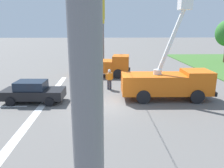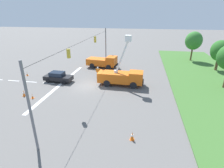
{
  "view_description": "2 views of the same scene",
  "coord_description": "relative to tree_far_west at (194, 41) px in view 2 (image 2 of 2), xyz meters",
  "views": [
    {
      "loc": [
        14.27,
        0.11,
        5.26
      ],
      "look_at": [
        -1.56,
        0.66,
        1.12
      ],
      "focal_mm": 35.0,
      "sensor_mm": 36.0,
      "label": 1
    },
    {
      "loc": [
        22.64,
        7.68,
        10.0
      ],
      "look_at": [
        2.2,
        4.02,
        1.49
      ],
      "focal_mm": 28.0,
      "sensor_mm": 36.0,
      "label": 2
    }
  ],
  "objects": [
    {
      "name": "road_worker",
      "position": [
        13.91,
        -17.72,
        -3.4
      ],
      "size": [
        0.31,
        0.64,
        1.77
      ],
      "color": "#383842",
      "rests_on": "ground"
    },
    {
      "name": "tree_far_west",
      "position": [
        0.0,
        0.0,
        0.0
      ],
      "size": [
        3.21,
        3.53,
        6.34
      ],
      "color": "brown",
      "rests_on": "ground"
    },
    {
      "name": "lane_markings",
      "position": [
        17.96,
        -23.95,
        -4.39
      ],
      "size": [
        17.6,
        15.25,
        0.01
      ],
      "color": "silver",
      "rests_on": "ground"
    },
    {
      "name": "traffic_cone_foreground_left",
      "position": [
        15.38,
        -29.82,
        -4.11
      ],
      "size": [
        0.36,
        0.36,
        0.6
      ],
      "color": "orange",
      "rests_on": "ground"
    },
    {
      "name": "ground_plane",
      "position": [
        17.96,
        -18.24,
        -4.4
      ],
      "size": [
        200.0,
        200.0,
        0.0
      ],
      "primitive_type": "plane",
      "color": "#605E5B"
    },
    {
      "name": "utility_truck_bucket_lift",
      "position": [
        16.69,
        -13.44,
        -3.01
      ],
      "size": [
        2.42,
        6.73,
        7.22
      ],
      "color": "orange",
      "rests_on": "ground"
    },
    {
      "name": "signal_gantry",
      "position": [
        18.03,
        -18.24,
        -0.15
      ],
      "size": [
        26.2,
        0.33,
        7.2
      ],
      "color": "slate",
      "rests_on": "ground"
    },
    {
      "name": "traffic_cone_mid_left",
      "position": [
        23.0,
        -23.87,
        -4.1
      ],
      "size": [
        0.36,
        0.36,
        0.63
      ],
      "color": "orange",
      "rests_on": "ground"
    },
    {
      "name": "traffic_cone_near_bucket",
      "position": [
        28.57,
        -10.99,
        -4.0
      ],
      "size": [
        0.36,
        0.36,
        0.79
      ],
      "color": "orange",
      "rests_on": "ground"
    },
    {
      "name": "utility_truck_support_near",
      "position": [
        8.5,
        -18.08,
        -3.21
      ],
      "size": [
        3.17,
        6.13,
        2.3
      ],
      "color": "orange",
      "rests_on": "ground"
    },
    {
      "name": "traffic_cone_mid_right",
      "position": [
        14.28,
        -24.59,
        -4.03
      ],
      "size": [
        0.36,
        0.36,
        0.75
      ],
      "color": "orange",
      "rests_on": "ground"
    },
    {
      "name": "sedan_black",
      "position": [
        17.06,
        -23.26,
        -3.61
      ],
      "size": [
        2.07,
        4.37,
        1.56
      ],
      "color": "black",
      "rests_on": "ground"
    },
    {
      "name": "grass_verge",
      "position": [
        17.96,
        -0.24,
        -4.35
      ],
      "size": [
        56.0,
        12.0,
        0.1
      ],
      "primitive_type": "cube",
      "color": "#3D6B2D",
      "rests_on": "ground"
    },
    {
      "name": "tree_west",
      "position": [
        6.65,
        2.95,
        -0.71
      ],
      "size": [
        3.36,
        3.13,
        5.56
      ],
      "color": "brown",
      "rests_on": "ground"
    },
    {
      "name": "traffic_cone_foreground_right",
      "position": [
        22.62,
        -25.31,
        -3.99
      ],
      "size": [
        0.36,
        0.36,
        0.82
      ],
      "color": "orange",
      "rests_on": "ground"
    }
  ]
}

